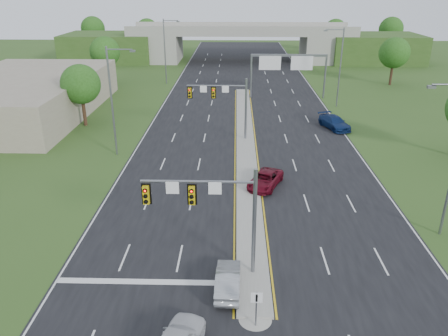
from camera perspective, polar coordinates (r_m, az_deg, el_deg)
ground at (r=27.70m, az=3.76°, el=-13.59°), size 240.00×240.00×0.00m
road at (r=59.56m, az=2.61°, el=6.90°), size 24.00×160.00×0.02m
median at (r=48.12m, az=2.84°, el=3.04°), size 2.00×54.00×0.16m
median_nose at (r=24.53m, az=4.10°, el=-18.98°), size 2.00×2.00×0.16m
lane_markings at (r=53.73m, az=2.07°, el=5.12°), size 23.72×160.00×0.01m
signal_mast_near at (r=25.10m, az=-1.14°, el=-4.94°), size 6.62×0.60×7.00m
signal_mast_far at (r=48.61m, az=0.20°, el=8.98°), size 6.62×0.60×7.00m
keep_right_sign at (r=23.21m, az=4.26°, el=-17.24°), size 0.60×0.13×2.20m
sign_gantry at (r=68.54m, az=8.31°, el=13.30°), size 11.58×0.44×6.67m
overpass at (r=103.05m, az=2.25°, el=15.75°), size 80.00×14.00×8.10m
lightpole_l_mid at (r=45.14m, az=-14.27°, el=8.98°), size 2.85×0.25×11.00m
lightpole_l_far at (r=78.86m, az=-7.60°, el=15.22°), size 2.85×0.25×11.00m
lightpole_r_far at (r=64.73m, az=14.81°, el=13.01°), size 2.85×0.25×11.00m
tree_l_near at (r=56.66m, az=-18.22°, el=10.34°), size 4.80×4.80×7.60m
tree_l_mid at (r=81.28m, az=-15.29°, el=14.44°), size 5.20×5.20×8.12m
tree_r_mid at (r=82.61m, az=21.36°, el=13.83°), size 5.20×5.20×8.12m
tree_back_a at (r=122.39m, az=-16.75°, el=17.07°), size 6.00×6.00×8.85m
tree_back_b at (r=118.96m, az=-10.00°, el=17.35°), size 5.60×5.60×8.32m
tree_back_c at (r=119.43m, az=14.33°, el=17.03°), size 5.60×5.60×8.32m
tree_back_d at (r=123.12m, az=20.98°, el=16.58°), size 6.00×6.00×8.85m
commercial_building at (r=65.59m, az=-24.89°, el=8.55°), size 18.00×30.00×5.00m
car_silver at (r=26.03m, az=0.51°, el=-14.40°), size 1.48×4.02×1.32m
car_far_a at (r=38.29m, az=5.40°, el=-1.52°), size 3.79×5.15×1.30m
car_far_b at (r=55.40m, az=14.23°, el=5.79°), size 3.76×5.64×1.52m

